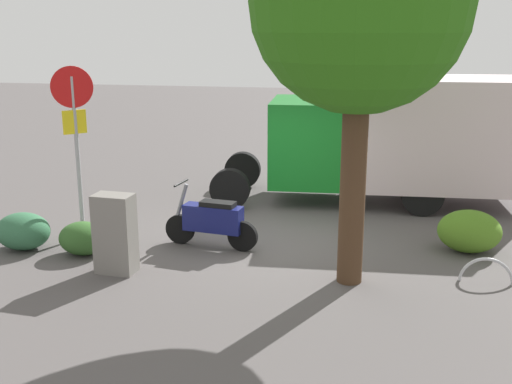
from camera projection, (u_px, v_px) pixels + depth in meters
The scene contains 10 objects.
ground_plane at pixel (271, 241), 11.84m from camera, with size 60.00×60.00×0.00m, color #524D4C.
box_truck_near at pixel (395, 135), 14.04m from camera, with size 7.01×2.58×2.87m.
motorcycle at pixel (212, 220), 11.39m from camera, with size 1.81×0.60×1.20m.
stop_sign at pixel (75, 126), 11.50m from camera, with size 0.71×0.33×3.27m.
street_tree at pixel (360, 5), 8.90m from camera, with size 3.23×3.23×5.92m.
utility_cabinet at pixel (115, 234), 10.20m from camera, with size 0.64×0.40×1.33m, color slate.
bike_rack_hoop at pixel (486, 283), 9.94m from camera, with size 0.85×0.85×0.05m, color #B7B7BC.
shrub_near_sign at pixel (83, 238), 11.10m from camera, with size 0.88×0.72×0.60m, color #315B26.
shrub_mid_verge at pixel (469, 231), 11.21m from camera, with size 1.13×0.92×0.77m, color #4E7C20.
shrub_by_tree at pixel (23, 231), 11.35m from camera, with size 1.00×0.82×0.68m, color #316542.
Camera 1 is at (-1.80, 11.05, 3.97)m, focal length 43.64 mm.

